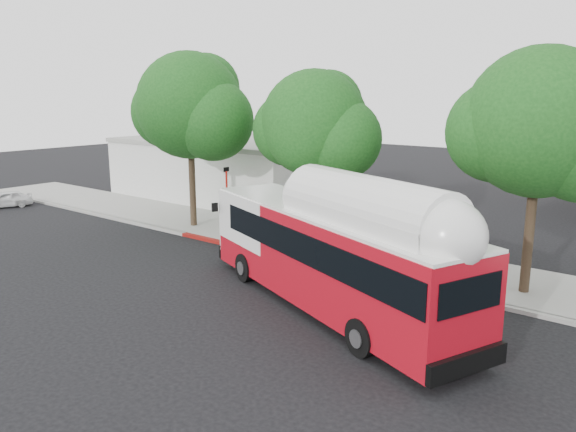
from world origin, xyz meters
name	(u,v)px	position (x,y,z in m)	size (l,w,h in m)	color
ground	(245,286)	(0.00, 0.00, 0.00)	(120.00, 120.00, 0.00)	black
sidewalk	(336,249)	(0.00, 6.50, 0.07)	(60.00, 5.00, 0.15)	gray
curb_strip	(304,261)	(0.00, 3.90, 0.07)	(60.00, 0.30, 0.15)	gray
red_curb_segment	(254,250)	(-3.00, 3.90, 0.08)	(10.00, 0.32, 0.16)	maroon
street_tree_left	(196,110)	(-8.53, 5.56, 6.60)	(6.67, 5.80, 9.74)	#2D2116
street_tree_mid	(322,128)	(-0.59, 6.06, 5.91)	(5.75, 5.00, 8.62)	#2D2116
street_tree_right	(553,129)	(9.44, 5.86, 6.26)	(6.21, 5.40, 9.18)	#2D2116
low_commercial_bldg	(233,168)	(-14.00, 14.00, 2.15)	(16.20, 10.20, 4.25)	silver
transit_bus	(330,258)	(4.00, 0.06, 1.89)	(13.55, 7.20, 4.03)	#AD0C19
parked_car	(6,199)	(-23.19, 1.67, 0.56)	(3.27, 1.32, 1.11)	silver
signal_pole	(227,203)	(-5.43, 4.60, 1.97)	(0.11, 0.36, 3.83)	red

